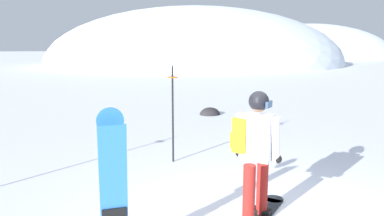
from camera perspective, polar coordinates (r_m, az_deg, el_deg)
The scene contains 7 objects.
ridge_peak_main at distance 44.71m, azimuth 0.72°, elevation 7.01°, with size 35.53×31.97×13.65m.
ridge_peak_far at distance 70.49m, azimuth 17.76°, elevation 7.61°, with size 30.35×27.32×12.33m.
snowboarder_main at distance 4.61m, azimuth 9.93°, elevation -7.16°, with size 1.42×1.34×1.71m.
spare_snowboard at distance 3.85m, azimuth -12.40°, elevation -12.03°, with size 0.28×0.25×1.65m.
piste_marker_near at distance 6.90m, azimuth -3.08°, elevation 0.21°, with size 0.20×0.20×1.92m.
rock_dark at distance 10.26m, azimuth 10.92°, elevation -3.00°, with size 0.48×0.41×0.34m.
rock_mid at distance 11.89m, azimuth 2.87°, elevation -1.05°, with size 0.68×0.58×0.48m.
Camera 1 is at (-2.08, -3.75, 2.26)m, focal length 33.57 mm.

